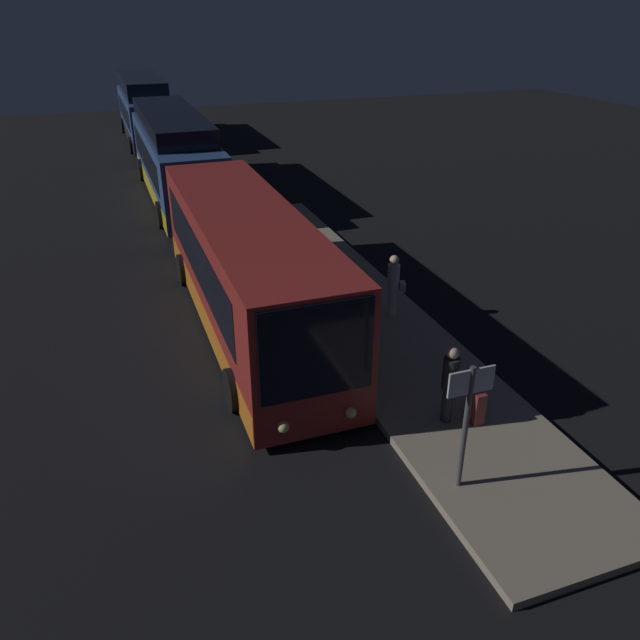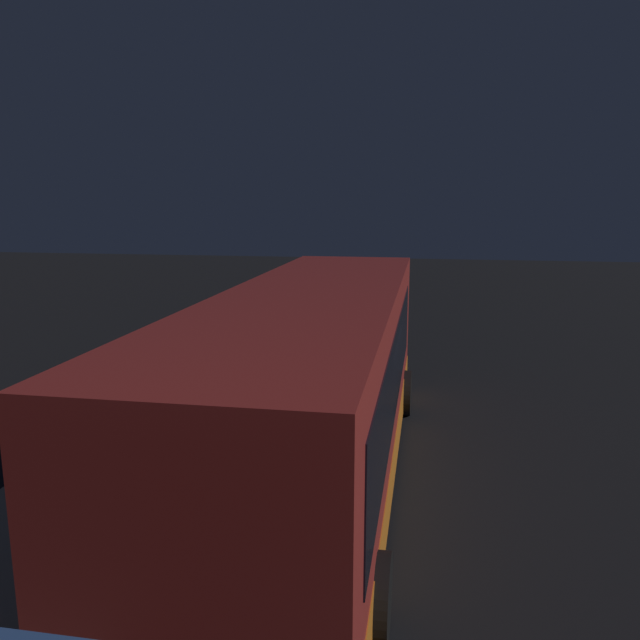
% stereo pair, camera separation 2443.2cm
% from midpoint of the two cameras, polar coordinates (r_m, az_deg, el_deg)
% --- Properties ---
extents(ground, '(80.00, 80.00, 0.00)m').
position_cam_midpoint_polar(ground, '(7.20, 11.90, -33.96)').
color(ground, black).
extents(platform, '(20.00, 3.31, 0.18)m').
position_cam_midpoint_polar(platform, '(8.73, 32.38, -23.23)').
color(platform, gray).
rests_on(platform, ground).
extents(bus_lead, '(11.13, 2.85, 3.23)m').
position_cam_midpoint_polar(bus_lead, '(6.02, 14.63, -24.55)').
color(bus_lead, maroon).
rests_on(bus_lead, ground).
extents(bus_second, '(11.85, 2.83, 3.66)m').
position_cam_midpoint_polar(bus_second, '(16.92, -10.59, 11.04)').
color(bus_second, '#33518C').
rests_on(bus_second, ground).
extents(bus_third, '(10.52, 2.77, 3.80)m').
position_cam_midpoint_polar(bus_third, '(30.08, -15.37, 17.58)').
color(bus_third, '#33518C').
rests_on(bus_third, ground).
extents(passenger_boarding, '(0.56, 0.56, 1.58)m').
position_cam_midpoint_polar(passenger_boarding, '(7.55, 36.70, -23.53)').
color(passenger_boarding, silver).
rests_on(passenger_boarding, platform).
extents(passenger_waiting, '(0.38, 0.38, 1.74)m').
position_cam_midpoint_polar(passenger_waiting, '(7.89, 76.92, -39.74)').
color(passenger_waiting, '#2D2D33').
rests_on(passenger_waiting, platform).
extents(passenger_with_bags, '(0.46, 0.57, 1.74)m').
position_cam_midpoint_polar(passenger_with_bags, '(8.30, 42.78, -19.80)').
color(passenger_with_bags, silver).
rests_on(passenger_with_bags, platform).
extents(suitcase, '(0.45, 0.23, 0.96)m').
position_cam_midpoint_polar(suitcase, '(8.71, 75.78, -39.85)').
color(suitcase, maroon).
rests_on(suitcase, platform).
extents(sign_post, '(0.10, 0.85, 2.48)m').
position_cam_midpoint_polar(sign_post, '(7.91, 96.38, -42.61)').
color(sign_post, '#4C4C51').
rests_on(sign_post, platform).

